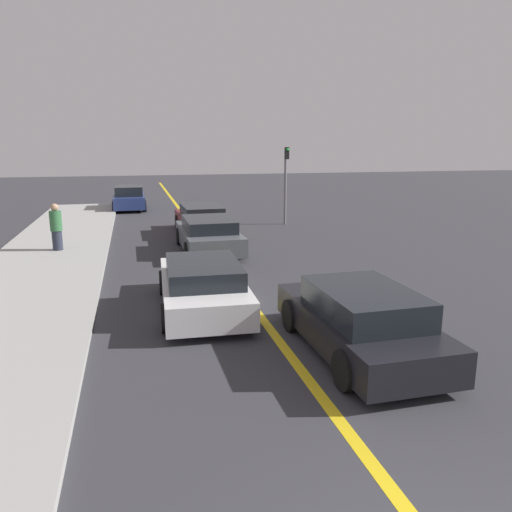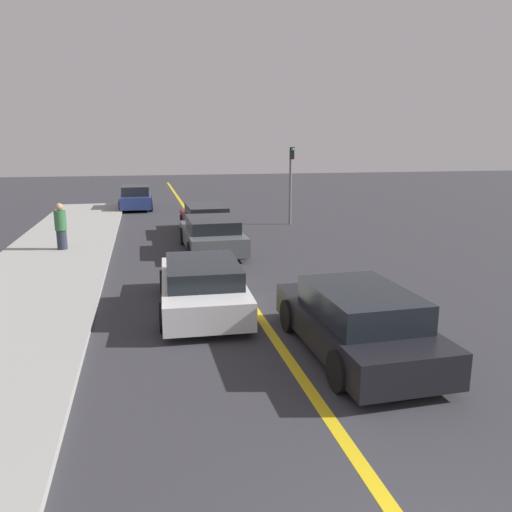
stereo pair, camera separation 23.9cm
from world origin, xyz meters
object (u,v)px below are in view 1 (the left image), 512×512
car_ahead_center (203,285)px  pedestrian_mid_group (56,227)px  car_near_right_lane (359,321)px  car_far_distant (208,235)px  car_oncoming_far (129,198)px  traffic_light (286,177)px  car_parked_left_lot (201,220)px

car_ahead_center → pedestrian_mid_group: 8.27m
car_near_right_lane → car_far_distant: car_near_right_lane is taller
car_far_distant → car_oncoming_far: 12.87m
car_far_distant → car_oncoming_far: size_ratio=1.14×
car_ahead_center → traffic_light: (5.56, 11.53, 1.67)m
car_near_right_lane → car_ahead_center: 3.98m
car_near_right_lane → pedestrian_mid_group: (-6.54, 10.31, 0.32)m
car_oncoming_far → car_parked_left_lot: bearing=-71.4°
car_far_distant → car_parked_left_lot: car_parked_left_lot is taller
car_near_right_lane → traffic_light: (3.11, 14.67, 1.63)m
car_oncoming_far → traffic_light: 10.46m
pedestrian_mid_group → traffic_light: (9.66, 4.36, 1.30)m
car_ahead_center → car_parked_left_lot: bearing=84.7°
car_far_distant → car_parked_left_lot: size_ratio=0.99×
car_oncoming_far → pedestrian_mid_group: 12.00m
traffic_light → car_parked_left_lot: bearing=-158.9°
car_near_right_lane → car_ahead_center: size_ratio=0.96×
car_far_distant → traffic_light: traffic_light is taller
car_parked_left_lot → car_oncoming_far: car_oncoming_far is taller
traffic_light → pedestrian_mid_group: bearing=-155.7°
car_far_distant → pedestrian_mid_group: (-5.18, 0.83, 0.34)m
car_near_right_lane → traffic_light: bearing=77.1°
car_parked_left_lot → car_ahead_center: bearing=-98.5°
car_parked_left_lot → car_oncoming_far: size_ratio=1.15×
car_ahead_center → car_near_right_lane: bearing=-49.7°
car_parked_left_lot → car_oncoming_far: 9.50m
car_near_right_lane → car_parked_left_lot: size_ratio=0.92×
car_oncoming_far → car_ahead_center: bearing=-84.7°
car_oncoming_far → pedestrian_mid_group: size_ratio=2.47×
car_near_right_lane → pedestrian_mid_group: bearing=121.5°
car_far_distant → pedestrian_mid_group: pedestrian_mid_group is taller
car_oncoming_far → traffic_light: traffic_light is taller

